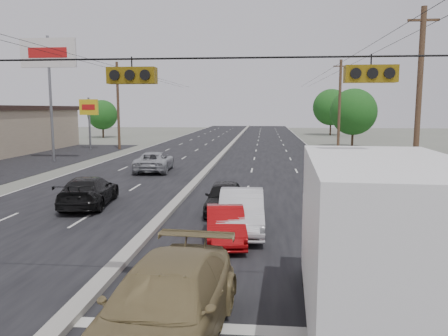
{
  "coord_description": "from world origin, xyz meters",
  "views": [
    {
      "loc": [
        4.36,
        -9.33,
        4.75
      ],
      "look_at": [
        2.63,
        9.23,
        2.2
      ],
      "focal_mm": 35.0,
      "sensor_mm": 36.0,
      "label": 1
    }
  ],
  "objects": [
    {
      "name": "road_surface",
      "position": [
        0.0,
        30.0,
        0.0
      ],
      "size": [
        20.0,
        160.0,
        0.02
      ],
      "primitive_type": "cube",
      "color": "black",
      "rests_on": "ground"
    },
    {
      "name": "pole_sign_far",
      "position": [
        -16.0,
        40.0,
        4.41
      ],
      "size": [
        2.2,
        0.25,
        6.0
      ],
      "color": "slate",
      "rests_on": "ground"
    },
    {
      "name": "pole_sign_billboard",
      "position": [
        -14.5,
        28.0,
        8.87
      ],
      "size": [
        5.0,
        0.25,
        11.0
      ],
      "color": "slate",
      "rests_on": "ground"
    },
    {
      "name": "red_sedan",
      "position": [
        3.0,
        5.75,
        0.62
      ],
      "size": [
        1.8,
        3.91,
        1.24
      ],
      "primitive_type": "imported",
      "rotation": [
        0.0,
        0.0,
        0.13
      ],
      "color": "#9A090C",
      "rests_on": "ground"
    },
    {
      "name": "utility_pole_right_c",
      "position": [
        12.5,
        40.0,
        5.11
      ],
      "size": [
        1.6,
        0.3,
        10.0
      ],
      "color": "#422D1E",
      "rests_on": "ground"
    },
    {
      "name": "queue_car_b",
      "position": [
        3.5,
        7.17,
        0.79
      ],
      "size": [
        1.87,
        4.87,
        1.58
      ],
      "primitive_type": "imported",
      "rotation": [
        0.0,
        0.0,
        0.04
      ],
      "color": "silver",
      "rests_on": "ground"
    },
    {
      "name": "queue_car_a",
      "position": [
        2.56,
        10.2,
        0.7
      ],
      "size": [
        1.73,
        4.15,
        1.41
      ],
      "primitive_type": "imported",
      "rotation": [
        0.0,
        0.0,
        0.02
      ],
      "color": "black",
      "rests_on": "ground"
    },
    {
      "name": "oncoming_near",
      "position": [
        -4.15,
        10.89,
        0.73
      ],
      "size": [
        2.62,
        5.24,
        1.46
      ],
      "primitive_type": "imported",
      "rotation": [
        0.0,
        0.0,
        3.26
      ],
      "color": "black",
      "rests_on": "ground"
    },
    {
      "name": "ground",
      "position": [
        0.0,
        0.0,
        0.0
      ],
      "size": [
        200.0,
        200.0,
        0.0
      ],
      "primitive_type": "plane",
      "color": "#606356",
      "rests_on": "ground"
    },
    {
      "name": "tree_right_mid",
      "position": [
        15.0,
        45.0,
        4.34
      ],
      "size": [
        5.6,
        5.6,
        7.14
      ],
      "color": "#382619",
      "rests_on": "ground"
    },
    {
      "name": "utility_pole_right_b",
      "position": [
        12.5,
        15.0,
        5.11
      ],
      "size": [
        1.6,
        0.3,
        10.0
      ],
      "color": "#422D1E",
      "rests_on": "ground"
    },
    {
      "name": "center_median",
      "position": [
        0.0,
        30.0,
        0.1
      ],
      "size": [
        0.5,
        160.0,
        0.2
      ],
      "primitive_type": "cube",
      "color": "gray",
      "rests_on": "ground"
    },
    {
      "name": "tree_right_far",
      "position": [
        16.0,
        70.0,
        4.96
      ],
      "size": [
        6.4,
        6.4,
        8.16
      ],
      "color": "#382619",
      "rests_on": "ground"
    },
    {
      "name": "traffic_signals",
      "position": [
        1.4,
        0.0,
        5.49
      ],
      "size": [
        25.0,
        0.3,
        0.54
      ],
      "color": "black",
      "rests_on": "ground"
    },
    {
      "name": "tan_sedan",
      "position": [
        2.43,
        -1.24,
        0.82
      ],
      "size": [
        2.78,
        5.86,
        1.65
      ],
      "primitive_type": "imported",
      "rotation": [
        0.0,
        0.0,
        -0.08
      ],
      "color": "olive",
      "rests_on": "ground"
    },
    {
      "name": "box_truck",
      "position": [
        6.58,
        -0.67,
        1.98
      ],
      "size": [
        3.04,
        7.72,
        3.85
      ],
      "rotation": [
        0.0,
        0.0,
        -0.05
      ],
      "color": "black",
      "rests_on": "ground"
    },
    {
      "name": "parking_lot",
      "position": [
        -17.0,
        25.0,
        0.0
      ],
      "size": [
        10.0,
        42.0,
        0.02
      ],
      "primitive_type": "cube",
      "color": "black",
      "rests_on": "ground"
    },
    {
      "name": "tree_left_far",
      "position": [
        -22.0,
        60.0,
        3.72
      ],
      "size": [
        4.8,
        4.8,
        6.12
      ],
      "color": "#382619",
      "rests_on": "ground"
    },
    {
      "name": "queue_car_e",
      "position": [
        9.18,
        11.58,
        0.62
      ],
      "size": [
        1.54,
        3.66,
        1.23
      ],
      "primitive_type": "imported",
      "rotation": [
        0.0,
        0.0,
        0.02
      ],
      "color": "maroon",
      "rests_on": "ground"
    },
    {
      "name": "utility_pole_left_c",
      "position": [
        -12.5,
        40.0,
        5.11
      ],
      "size": [
        1.6,
        0.3,
        10.0
      ],
      "color": "#422D1E",
      "rests_on": "ground"
    },
    {
      "name": "oncoming_far",
      "position": [
        -3.95,
        22.82,
        0.75
      ],
      "size": [
        2.9,
        5.56,
        1.49
      ],
      "primitive_type": "imported",
      "rotation": [
        0.0,
        0.0,
        3.22
      ],
      "color": "#9EA0A5",
      "rests_on": "ground"
    }
  ]
}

